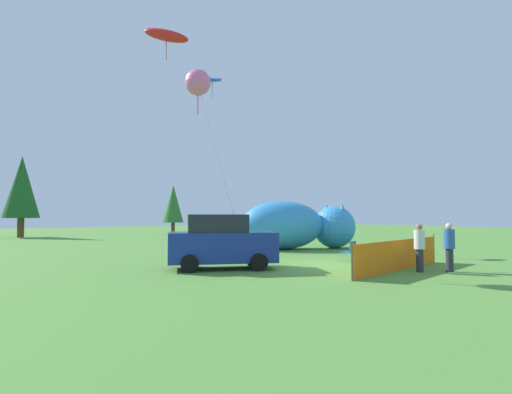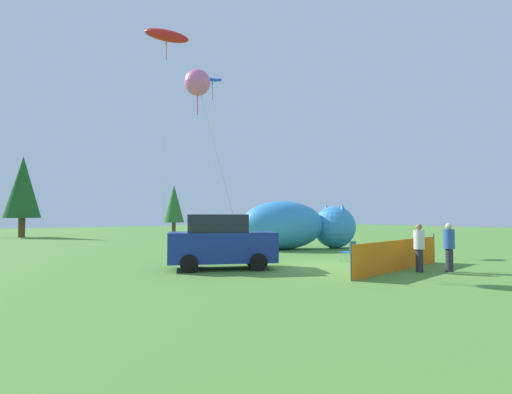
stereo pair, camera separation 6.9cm
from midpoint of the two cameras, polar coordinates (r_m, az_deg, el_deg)
ground_plane at (r=17.05m, az=9.53°, el=-9.60°), size 120.00×120.00×0.00m
parked_car at (r=15.68m, az=-5.10°, el=-6.43°), size 4.46×3.43×2.11m
folding_chair at (r=18.42m, az=13.17°, el=-7.40°), size 0.64×0.64×0.93m
inflatable_cat at (r=24.69m, az=5.73°, el=-4.26°), size 7.51×4.93×2.95m
safety_fence at (r=16.24m, az=19.71°, el=-7.80°), size 6.92×1.05×1.26m
spectator_in_green_shirt at (r=16.44m, az=25.78°, el=-6.21°), size 0.39×0.39×1.79m
spectator_in_blue_shirt at (r=15.94m, az=22.21°, el=-6.46°), size 0.38×0.38×1.76m
kite_red_lizard at (r=23.19m, az=-12.80°, el=21.49°), size 2.24×2.51×12.26m
kite_pink_octopus at (r=16.81m, az=-8.42°, el=15.82°), size 3.44×1.21×7.93m
kite_blue_box at (r=26.16m, az=-6.38°, el=15.85°), size 1.57×2.07×10.93m
horizon_tree_east at (r=43.14m, az=-30.51°, el=1.20°), size 3.18×3.18×7.59m
horizon_tree_west at (r=44.43m, az=-11.79°, el=-0.98°), size 2.24×2.24×5.35m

